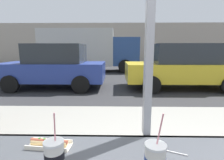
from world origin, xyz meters
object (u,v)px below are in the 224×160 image
(hotdog_tray_near, at_px, (49,143))
(parked_car_yellow, at_px, (182,66))
(box_truck, at_px, (88,49))
(parked_car_blue, at_px, (55,66))
(soda_cup_left, at_px, (54,155))
(soda_cup_right, at_px, (155,160))

(hotdog_tray_near, distance_m, parked_car_yellow, 6.62)
(box_truck, bearing_deg, hotdog_tray_near, -82.41)
(parked_car_blue, bearing_deg, soda_cup_left, -70.53)
(hotdog_tray_near, xyz_separation_m, parked_car_yellow, (3.07, 5.87, -0.08))
(hotdog_tray_near, bearing_deg, soda_cup_right, -22.51)
(soda_cup_right, xyz_separation_m, parked_car_blue, (-2.63, 6.12, -0.15))
(soda_cup_left, height_order, parked_car_blue, parked_car_blue)
(box_truck, bearing_deg, parked_car_yellow, -50.15)
(hotdog_tray_near, relative_size, parked_car_yellow, 0.06)
(soda_cup_left, height_order, parked_car_yellow, parked_car_yellow)
(parked_car_yellow, distance_m, box_truck, 7.19)
(hotdog_tray_near, height_order, parked_car_blue, parked_car_blue)
(soda_cup_right, distance_m, parked_car_blue, 6.66)
(soda_cup_left, bearing_deg, box_truck, 97.98)
(parked_car_blue, relative_size, box_truck, 0.61)
(parked_car_yellow, bearing_deg, soda_cup_right, -112.03)
(box_truck, bearing_deg, parked_car_blue, -95.47)
(parked_car_blue, bearing_deg, hotdog_tray_near, -70.84)
(soda_cup_right, distance_m, box_truck, 11.81)
(soda_cup_left, distance_m, soda_cup_right, 0.49)
(soda_cup_right, height_order, parked_car_yellow, parked_car_yellow)
(soda_cup_left, relative_size, box_truck, 0.05)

